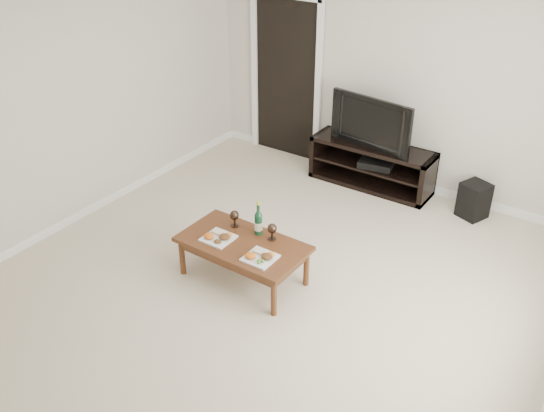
{
  "coord_description": "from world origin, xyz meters",
  "views": [
    {
      "loc": [
        2.58,
        -3.68,
        3.54
      ],
      "look_at": [
        -0.18,
        0.38,
        0.7
      ],
      "focal_mm": 40.0,
      "sensor_mm": 36.0,
      "label": 1
    }
  ],
  "objects": [
    {
      "name": "goblet_right",
      "position": [
        -0.1,
        0.27,
        0.51
      ],
      "size": [
        0.09,
        0.09,
        0.17
      ],
      "primitive_type": null,
      "color": "#32241B",
      "rests_on": "coffee_table"
    },
    {
      "name": "floor",
      "position": [
        0.0,
        0.0,
        0.0
      ],
      "size": [
        5.5,
        5.5,
        0.0
      ],
      "primitive_type": "plane",
      "color": "beige",
      "rests_on": "ground"
    },
    {
      "name": "media_console",
      "position": [
        -0.14,
        2.5,
        0.28
      ],
      "size": [
        1.51,
        0.45,
        0.55
      ],
      "primitive_type": "cube",
      "color": "black",
      "rests_on": "ground"
    },
    {
      "name": "subwoofer",
      "position": [
        1.14,
        2.47,
        0.21
      ],
      "size": [
        0.36,
        0.36,
        0.41
      ],
      "primitive_type": "cube",
      "rotation": [
        0.0,
        0.0,
        -0.38
      ],
      "color": "black",
      "rests_on": "ground"
    },
    {
      "name": "plate_left",
      "position": [
        -0.52,
        -0.01,
        0.45
      ],
      "size": [
        0.27,
        0.27,
        0.07
      ],
      "primitive_type": "cube",
      "color": "white",
      "rests_on": "coffee_table"
    },
    {
      "name": "goblet_left",
      "position": [
        -0.53,
        0.26,
        0.51
      ],
      "size": [
        0.09,
        0.09,
        0.17
      ],
      "primitive_type": null,
      "color": "#32241B",
      "rests_on": "coffee_table"
    },
    {
      "name": "ceiling",
      "position": [
        0.0,
        0.0,
        2.62
      ],
      "size": [
        5.0,
        5.5,
        0.04
      ],
      "primitive_type": "cube",
      "color": "white",
      "rests_on": "back_wall"
    },
    {
      "name": "wine_bottle",
      "position": [
        -0.26,
        0.28,
        0.59
      ],
      "size": [
        0.07,
        0.07,
        0.35
      ],
      "primitive_type": "cylinder",
      "color": "#103A20",
      "rests_on": "coffee_table"
    },
    {
      "name": "plate_right",
      "position": [
        -0.01,
        -0.06,
        0.45
      ],
      "size": [
        0.27,
        0.27,
        0.07
      ],
      "primitive_type": "cube",
      "color": "white",
      "rests_on": "coffee_table"
    },
    {
      "name": "coffee_table",
      "position": [
        -0.3,
        0.07,
        0.21
      ],
      "size": [
        1.21,
        0.67,
        0.42
      ],
      "primitive_type": "cube",
      "rotation": [
        0.0,
        0.0,
        -0.02
      ],
      "color": "#5B3119",
      "rests_on": "ground"
    },
    {
      "name": "doorway",
      "position": [
        -1.55,
        2.73,
        1.02
      ],
      "size": [
        0.9,
        0.02,
        2.05
      ],
      "primitive_type": "cube",
      "color": "black",
      "rests_on": "ground"
    },
    {
      "name": "back_wall",
      "position": [
        0.0,
        2.77,
        1.3
      ],
      "size": [
        5.0,
        0.04,
        2.6
      ],
      "primitive_type": "cube",
      "color": "beige",
      "rests_on": "ground"
    },
    {
      "name": "television",
      "position": [
        -0.14,
        2.5,
        0.86
      ],
      "size": [
        1.08,
        0.29,
        0.62
      ],
      "primitive_type": "imported",
      "rotation": [
        0.0,
        0.0,
        -0.14
      ],
      "color": "black",
      "rests_on": "media_console"
    },
    {
      "name": "av_receiver",
      "position": [
        -0.08,
        2.48,
        0.33
      ],
      "size": [
        0.45,
        0.37,
        0.08
      ],
      "primitive_type": "cube",
      "rotation": [
        0.0,
        0.0,
        0.2
      ],
      "color": "black",
      "rests_on": "media_console"
    }
  ]
}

